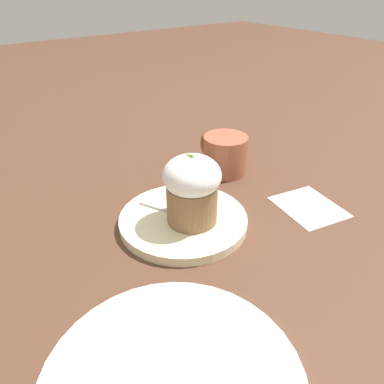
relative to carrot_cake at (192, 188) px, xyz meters
The scene contains 7 objects.
ground_plane 0.08m from the carrot_cake, 20.16° to the left, with size 4.00×4.00×0.00m, color #513323.
dessert_plate 0.07m from the carrot_cake, 20.16° to the left, with size 0.21×0.21×0.02m.
carrot_cake is the anchor object (origin of this frame).
spoon 0.06m from the carrot_cake, 20.92° to the left, with size 0.11×0.07×0.01m.
coffee_cup 0.22m from the carrot_cake, 54.71° to the right, with size 0.13×0.09×0.08m.
side_plate 0.29m from the carrot_cake, 139.54° to the left, with size 0.28×0.28×0.01m.
paper_napkin 0.23m from the carrot_cake, 110.15° to the right, with size 0.13×0.12×0.00m.
Camera 1 is at (-0.42, 0.29, 0.37)m, focal length 35.00 mm.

